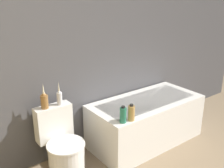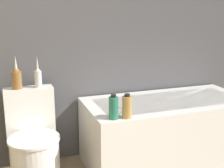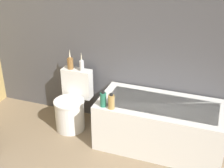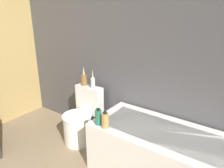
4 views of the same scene
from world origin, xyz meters
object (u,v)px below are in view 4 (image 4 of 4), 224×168
(toilet, at_px, (81,120))
(shampoo_bottle_short, at_px, (105,120))
(vase_silver, at_px, (93,82))
(shampoo_bottle_tall, at_px, (98,117))
(vase_gold, at_px, (84,79))
(bathtub, at_px, (160,154))

(toilet, height_order, shampoo_bottle_short, shampoo_bottle_short)
(vase_silver, height_order, shampoo_bottle_tall, vase_silver)
(shampoo_bottle_tall, height_order, shampoo_bottle_short, same)
(toilet, bearing_deg, shampoo_bottle_tall, -28.29)
(vase_gold, relative_size, shampoo_bottle_short, 1.46)
(shampoo_bottle_tall, relative_size, shampoo_bottle_short, 1.01)
(bathtub, relative_size, shampoo_bottle_short, 7.90)
(shampoo_bottle_short, bearing_deg, vase_gold, 146.04)
(vase_silver, bearing_deg, toilet, -114.93)
(shampoo_bottle_tall, xyz_separation_m, shampoo_bottle_short, (0.10, -0.01, -0.00))
(bathtub, xyz_separation_m, vase_gold, (-1.24, 0.21, 0.53))
(toilet, distance_m, vase_silver, 0.56)
(toilet, relative_size, shampoo_bottle_short, 4.01)
(vase_gold, height_order, vase_silver, vase_gold)
(shampoo_bottle_short, bearing_deg, bathtub, 29.55)
(vase_gold, xyz_separation_m, vase_silver, (0.16, -0.01, -0.00))
(bathtub, xyz_separation_m, shampoo_bottle_short, (-0.50, -0.28, 0.37))
(shampoo_bottle_short, bearing_deg, toilet, 154.48)
(shampoo_bottle_tall, bearing_deg, toilet, 151.71)
(bathtub, height_order, vase_silver, vase_silver)
(bathtub, relative_size, toilet, 1.97)
(toilet, bearing_deg, vase_gold, 114.01)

